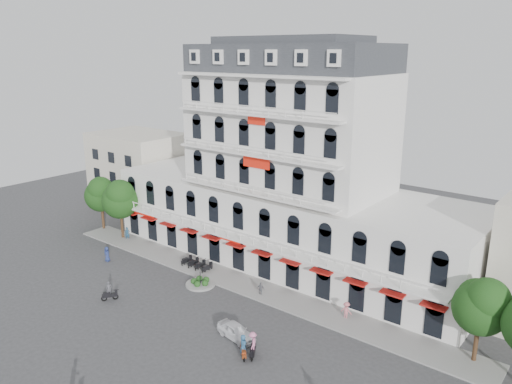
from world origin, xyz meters
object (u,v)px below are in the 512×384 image
object	(u,v)px
rider_west	(109,292)
rider_east	(243,346)
rider_center	(253,344)
parked_car	(236,331)

from	to	relation	value
rider_west	rider_east	size ratio (longest dim) A/B	0.98
rider_center	rider_west	bearing A→B (deg)	-116.86
parked_car	rider_west	world-z (taller)	rider_west
rider_center	rider_east	bearing A→B (deg)	-75.00
rider_east	parked_car	bearing A→B (deg)	6.08
parked_car	rider_east	world-z (taller)	rider_east
parked_car	rider_east	bearing A→B (deg)	-119.08
rider_west	rider_east	distance (m)	16.87
parked_car	rider_west	distance (m)	14.75
rider_west	rider_center	size ratio (longest dim) A/B	0.90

